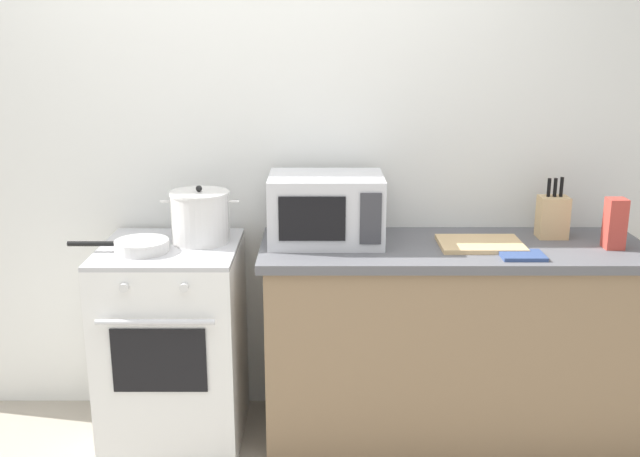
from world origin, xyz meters
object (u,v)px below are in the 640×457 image
frying_pan (137,246)px  oven_mitt (520,255)px  stove (172,344)px  stock_pot (198,217)px  cutting_board (478,244)px  microwave (324,209)px  knife_block (550,216)px  pasta_box (612,223)px

frying_pan → oven_mitt: 1.61m
stove → stock_pot: 0.59m
stock_pot → cutting_board: stock_pot is taller
microwave → knife_block: size_ratio=1.79×
stock_pot → knife_block: (1.58, 0.07, -0.02)m
frying_pan → pasta_box: 2.03m
cutting_board → knife_block: 0.39m
stock_pot → oven_mitt: size_ratio=1.92×
microwave → cutting_board: 0.69m
cutting_board → oven_mitt: 0.21m
cutting_board → knife_block: size_ratio=1.29×
cutting_board → stove: bearing=-180.0°
frying_pan → pasta_box: size_ratio=1.95×
stock_pot → cutting_board: size_ratio=0.96×
stock_pot → oven_mitt: stock_pot is taller
frying_pan → cutting_board: frying_pan is taller
knife_block → pasta_box: knife_block is taller
frying_pan → pasta_box: pasta_box is taller
knife_block → oven_mitt: bearing=-125.2°
stove → stock_pot: bearing=28.3°
pasta_box → oven_mitt: (-0.43, -0.13, -0.10)m
oven_mitt → stove: bearing=174.0°
stock_pot → cutting_board: (1.23, -0.07, -0.10)m
stove → cutting_board: (1.36, 0.00, 0.47)m
stove → pasta_box: size_ratio=4.18×
microwave → oven_mitt: microwave is taller
cutting_board → knife_block: (0.35, 0.14, 0.09)m
stock_pot → knife_block: bearing=2.5°
frying_pan → pasta_box: (2.03, 0.05, 0.08)m
microwave → knife_block: 1.03m
microwave → cutting_board: size_ratio=1.39×
pasta_box → oven_mitt: bearing=-163.0°
frying_pan → knife_block: knife_block is taller
knife_block → cutting_board: bearing=-158.3°
pasta_box → stock_pot: bearing=176.8°
stove → cutting_board: cutting_board is taller
cutting_board → knife_block: knife_block is taller
frying_pan → cutting_board: 1.47m
knife_block → frying_pan: bearing=-173.1°
stove → knife_block: size_ratio=3.30×
stock_pot → cutting_board: bearing=-3.2°
stock_pot → microwave: size_ratio=0.69×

